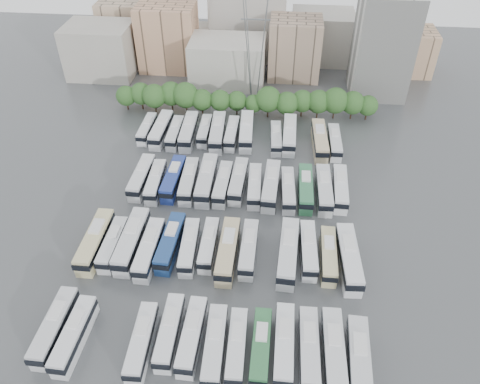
# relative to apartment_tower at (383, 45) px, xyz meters

# --- Properties ---
(ground) EXTENTS (220.00, 220.00, 0.00)m
(ground) POSITION_rel_apartment_tower_xyz_m (-34.00, -58.00, -13.00)
(ground) COLOR #424447
(ground) RESTS_ON ground
(tree_line) EXTENTS (64.55, 7.50, 8.08)m
(tree_line) POSITION_rel_apartment_tower_xyz_m (-33.91, -15.87, -8.63)
(tree_line) COLOR black
(tree_line) RESTS_ON ground
(city_buildings) EXTENTS (102.00, 35.00, 20.00)m
(city_buildings) POSITION_rel_apartment_tower_xyz_m (-41.46, 13.86, -5.13)
(city_buildings) COLOR #9E998E
(city_buildings) RESTS_ON ground
(apartment_tower) EXTENTS (14.00, 14.00, 26.00)m
(apartment_tower) POSITION_rel_apartment_tower_xyz_m (0.00, 0.00, 0.00)
(apartment_tower) COLOR silver
(apartment_tower) RESTS_ON ground
(electricity_pylon) EXTENTS (9.00, 6.91, 33.83)m
(electricity_pylon) POSITION_rel_apartment_tower_xyz_m (-32.00, -8.00, 5.66)
(electricity_pylon) COLOR slate
(electricity_pylon) RESTS_ON ground
(bus_r0_s0) EXTENTS (2.92, 12.31, 3.85)m
(bus_r0_s0) POSITION_rel_apartment_tower_xyz_m (-55.37, -81.40, -11.11)
(bus_r0_s0) COLOR silver
(bus_r0_s0) RESTS_ON ground
(bus_r0_s1) EXTENTS (3.02, 11.94, 3.72)m
(bus_r0_s1) POSITION_rel_apartment_tower_xyz_m (-52.14, -82.45, -11.17)
(bus_r0_s1) COLOR silver
(bus_r0_s1) RESTS_ON ground
(bus_r0_s4) EXTENTS (2.85, 11.67, 3.64)m
(bus_r0_s4) POSITION_rel_apartment_tower_xyz_m (-42.38, -82.56, -11.21)
(bus_r0_s4) COLOR silver
(bus_r0_s4) RESTS_ON ground
(bus_r0_s5) EXTENTS (2.61, 11.53, 3.61)m
(bus_r0_s5) POSITION_rel_apartment_tower_xyz_m (-38.86, -80.60, -11.23)
(bus_r0_s5) COLOR silver
(bus_r0_s5) RESTS_ON ground
(bus_r0_s6) EXTENTS (2.83, 11.78, 3.68)m
(bus_r0_s6) POSITION_rel_apartment_tower_xyz_m (-35.59, -80.96, -11.19)
(bus_r0_s6) COLOR white
(bus_r0_s6) RESTS_ON ground
(bus_r0_s7) EXTENTS (2.93, 12.03, 3.76)m
(bus_r0_s7) POSITION_rel_apartment_tower_xyz_m (-32.16, -82.25, -11.16)
(bus_r0_s7) COLOR silver
(bus_r0_s7) RESTS_ON ground
(bus_r0_s8) EXTENTS (2.65, 11.21, 3.50)m
(bus_r0_s8) POSITION_rel_apartment_tower_xyz_m (-29.13, -82.04, -11.28)
(bus_r0_s8) COLOR silver
(bus_r0_s8) RESTS_ON ground
(bus_r0_s9) EXTENTS (2.61, 11.39, 3.57)m
(bus_r0_s9) POSITION_rel_apartment_tower_xyz_m (-25.82, -81.87, -11.25)
(bus_r0_s9) COLOR #2E6D3E
(bus_r0_s9) RESTS_ON ground
(bus_r0_s10) EXTENTS (2.73, 12.17, 3.81)m
(bus_r0_s10) POSITION_rel_apartment_tower_xyz_m (-22.64, -81.24, -11.13)
(bus_r0_s10) COLOR silver
(bus_r0_s10) RESTS_ON ground
(bus_r0_s11) EXTENTS (2.77, 12.06, 3.77)m
(bus_r0_s11) POSITION_rel_apartment_tower_xyz_m (-19.22, -81.49, -11.15)
(bus_r0_s11) COLOR silver
(bus_r0_s11) RESTS_ON ground
(bus_r0_s12) EXTENTS (2.92, 12.82, 4.01)m
(bus_r0_s12) POSITION_rel_apartment_tower_xyz_m (-15.90, -81.86, -11.03)
(bus_r0_s12) COLOR silver
(bus_r0_s12) RESTS_ON ground
(bus_r0_s13) EXTENTS (3.37, 12.97, 4.03)m
(bus_r0_s13) POSITION_rel_apartment_tower_xyz_m (-12.63, -82.97, -11.02)
(bus_r0_s13) COLOR silver
(bus_r0_s13) RESTS_ON ground
(bus_r1_s0) EXTENTS (2.96, 13.35, 4.18)m
(bus_r1_s0) POSITION_rel_apartment_tower_xyz_m (-55.23, -64.32, -10.95)
(bus_r1_s0) COLOR beige
(bus_r1_s0) RESTS_ON ground
(bus_r1_s1) EXTENTS (2.58, 11.27, 3.53)m
(bus_r1_s1) POSITION_rel_apartment_tower_xyz_m (-52.17, -64.45, -11.27)
(bus_r1_s1) COLOR silver
(bus_r1_s1) RESTS_ON ground
(bus_r1_s2) EXTENTS (3.27, 13.75, 4.30)m
(bus_r1_s2) POSITION_rel_apartment_tower_xyz_m (-49.04, -63.69, -10.89)
(bus_r1_s2) COLOR silver
(bus_r1_s2) RESTS_ON ground
(bus_r1_s3) EXTENTS (2.92, 12.52, 3.92)m
(bus_r1_s3) POSITION_rel_apartment_tower_xyz_m (-45.62, -65.19, -11.08)
(bus_r1_s3) COLOR silver
(bus_r1_s3) RESTS_ON ground
(bus_r1_s4) EXTENTS (3.27, 12.50, 3.89)m
(bus_r1_s4) POSITION_rel_apartment_tower_xyz_m (-42.41, -63.32, -11.09)
(bus_r1_s4) COLOR navy
(bus_r1_s4) RESTS_ON ground
(bus_r1_s5) EXTENTS (3.04, 11.59, 3.60)m
(bus_r1_s5) POSITION_rel_apartment_tower_xyz_m (-39.07, -63.85, -11.23)
(bus_r1_s5) COLOR silver
(bus_r1_s5) RESTS_ON ground
(bus_r1_s6) EXTENTS (2.44, 11.06, 3.47)m
(bus_r1_s6) POSITION_rel_apartment_tower_xyz_m (-35.87, -62.97, -11.30)
(bus_r1_s6) COLOR silver
(bus_r1_s6) RESTS_ON ground
(bus_r1_s7) EXTENTS (3.04, 13.25, 4.15)m
(bus_r1_s7) POSITION_rel_apartment_tower_xyz_m (-32.40, -64.36, -10.96)
(bus_r1_s7) COLOR #C3B186
(bus_r1_s7) RESTS_ON ground
(bus_r1_s8) EXTENTS (2.69, 11.81, 3.70)m
(bus_r1_s8) POSITION_rel_apartment_tower_xyz_m (-28.98, -63.41, -11.18)
(bus_r1_s8) COLOR silver
(bus_r1_s8) RESTS_ON ground
(bus_r1_s10) EXTENTS (3.66, 13.81, 4.29)m
(bus_r1_s10) POSITION_rel_apartment_tower_xyz_m (-22.36, -63.91, -10.89)
(bus_r1_s10) COLOR silver
(bus_r1_s10) RESTS_ON ground
(bus_r1_s11) EXTENTS (2.96, 11.82, 3.68)m
(bus_r1_s11) POSITION_rel_apartment_tower_xyz_m (-18.94, -62.68, -11.19)
(bus_r1_s11) COLOR white
(bus_r1_s11) RESTS_ON ground
(bus_r1_s12) EXTENTS (2.65, 11.44, 3.58)m
(bus_r1_s12) POSITION_rel_apartment_tower_xyz_m (-15.64, -63.63, -11.24)
(bus_r1_s12) COLOR #C9BF8A
(bus_r1_s12) RESTS_ON ground
(bus_r1_s13) EXTENTS (3.64, 13.65, 4.24)m
(bus_r1_s13) POSITION_rel_apartment_tower_xyz_m (-12.38, -64.25, -10.92)
(bus_r1_s13) COLOR silver
(bus_r1_s13) RESTS_ON ground
(bus_r2_s1) EXTENTS (3.00, 12.33, 3.85)m
(bus_r2_s1) POSITION_rel_apartment_tower_xyz_m (-52.06, -45.70, -11.11)
(bus_r2_s1) COLOR silver
(bus_r2_s1) RESTS_ON ground
(bus_r2_s2) EXTENTS (2.95, 11.68, 3.64)m
(bus_r2_s2) POSITION_rel_apartment_tower_xyz_m (-48.95, -46.77, -11.21)
(bus_r2_s2) COLOR silver
(bus_r2_s2) RESTS_ON ground
(bus_r2_s3) EXTENTS (3.18, 12.46, 3.88)m
(bus_r2_s3) POSITION_rel_apartment_tower_xyz_m (-45.55, -45.65, -11.09)
(bus_r2_s3) COLOR navy
(bus_r2_s3) RESTS_ON ground
(bus_r2_s4) EXTENTS (2.99, 12.31, 3.84)m
(bus_r2_s4) POSITION_rel_apartment_tower_xyz_m (-42.35, -46.05, -11.11)
(bus_r2_s4) COLOR silver
(bus_r2_s4) RESTS_ON ground
(bus_r2_s5) EXTENTS (3.03, 13.70, 4.30)m
(bus_r2_s5) POSITION_rel_apartment_tower_xyz_m (-38.84, -45.60, -10.89)
(bus_r2_s5) COLOR silver
(bus_r2_s5) RESTS_ON ground
(bus_r2_s6) EXTENTS (2.95, 11.89, 3.71)m
(bus_r2_s6) POSITION_rel_apartment_tower_xyz_m (-35.50, -46.29, -11.18)
(bus_r2_s6) COLOR silver
(bus_r2_s6) RESTS_ON ground
(bus_r2_s7) EXTENTS (3.15, 12.28, 3.82)m
(bus_r2_s7) POSITION_rel_apartment_tower_xyz_m (-32.52, -45.07, -11.12)
(bus_r2_s7) COLOR silver
(bus_r2_s7) RESTS_ON ground
(bus_r2_s8) EXTENTS (2.88, 11.56, 3.60)m
(bus_r2_s8) POSITION_rel_apartment_tower_xyz_m (-29.18, -46.25, -11.23)
(bus_r2_s8) COLOR silver
(bus_r2_s8) RESTS_ON ground
(bus_r2_s9) EXTENTS (3.41, 13.21, 4.11)m
(bus_r2_s9) POSITION_rel_apartment_tower_xyz_m (-25.98, -46.10, -10.98)
(bus_r2_s9) COLOR silver
(bus_r2_s9) RESTS_ON ground
(bus_r2_s10) EXTENTS (3.09, 11.67, 3.63)m
(bus_r2_s10) POSITION_rel_apartment_tower_xyz_m (-22.62, -46.88, -11.22)
(bus_r2_s10) COLOR silver
(bus_r2_s10) RESTS_ON ground
(bus_r2_s11) EXTENTS (2.79, 12.42, 3.89)m
(bus_r2_s11) POSITION_rel_apartment_tower_xyz_m (-19.21, -46.26, -11.09)
(bus_r2_s11) COLOR #317249
(bus_r2_s11) RESTS_ON ground
(bus_r2_s12) EXTENTS (3.01, 12.77, 3.99)m
(bus_r2_s12) POSITION_rel_apartment_tower_xyz_m (-15.65, -46.31, -11.04)
(bus_r2_s12) COLOR silver
(bus_r2_s12) RESTS_ON ground
(bus_r2_s13) EXTENTS (3.06, 12.27, 3.82)m
(bus_r2_s13) POSITION_rel_apartment_tower_xyz_m (-12.46, -45.59, -11.12)
(bus_r2_s13) COLOR silver
(bus_r2_s13) RESTS_ON ground
(bus_r3_s0) EXTENTS (2.54, 10.82, 3.38)m
(bus_r3_s0) POSITION_rel_apartment_tower_xyz_m (-55.63, -27.20, -11.34)
(bus_r3_s0) COLOR silver
(bus_r3_s0) RESTS_ON ground
(bus_r3_s1) EXTENTS (3.28, 12.94, 4.03)m
(bus_r3_s1) POSITION_rel_apartment_tower_xyz_m (-52.15, -27.67, -11.02)
(bus_r3_s1) COLOR silver
(bus_r3_s1) RESTS_ON ground
(bus_r3_s2) EXTENTS (2.50, 11.27, 3.53)m
(bus_r3_s2) POSITION_rel_apartment_tower_xyz_m (-48.76, -28.46, -11.27)
(bus_r3_s2) COLOR silver
(bus_r3_s2) RESTS_ON ground
(bus_r3_s3) EXTENTS (3.14, 13.10, 4.09)m
(bus_r3_s3) POSITION_rel_apartment_tower_xyz_m (-45.67, -27.83, -10.99)
(bus_r3_s3) COLOR silver
(bus_r3_s3) RESTS_ON ground
(bus_r3_s4) EXTENTS (2.51, 10.82, 3.38)m
(bus_r3_s4) POSITION_rel_apartment_tower_xyz_m (-42.13, -26.75, -11.34)
(bus_r3_s4) COLOR silver
(bus_r3_s4) RESTS_ON ground
(bus_r3_s5) EXTENTS (3.52, 13.57, 4.22)m
(bus_r3_s5) POSITION_rel_apartment_tower_xyz_m (-38.99, -27.71, -10.93)
(bus_r3_s5) COLOR silver
(bus_r3_s5) RESTS_ON ground
(bus_r3_s6) EXTENTS (2.61, 11.44, 3.58)m
(bus_r3_s6) POSITION_rel_apartment_tower_xyz_m (-35.74, -27.49, -11.24)
(bus_r3_s6) COLOR silver
(bus_r3_s6) RESTS_ON ground
(bus_r3_s7) EXTENTS (3.50, 13.54, 4.21)m
(bus_r3_s7) POSITION_rel_apartment_tower_xyz_m (-32.45, -26.63, -10.93)
(bus_r3_s7) COLOR white
(bus_r3_s7) RESTS_ON ground
(bus_r3_s9) EXTENTS (2.94, 11.05, 3.43)m
(bus_r3_s9) POSITION_rel_apartment_tower_xyz_m (-25.59, -28.41, -11.31)
(bus_r3_s9) COLOR silver
(bus_r3_s9) RESTS_ON ground
(bus_r3_s10) EXTENTS (3.07, 13.37, 4.18)m
(bus_r3_s10) POSITION_rel_apartment_tower_xyz_m (-22.59, -27.20, -10.95)
(bus_r3_s10) COLOR silver
(bus_r3_s10) RESTS_ON ground
(bus_r3_s12) EXTENTS (3.50, 13.49, 4.20)m
(bus_r3_s12) POSITION_rel_apartment_tower_xyz_m (-15.83, -28.92, -10.94)
(bus_r3_s12) COLOR #CCB78C
(bus_r3_s12) RESTS_ON ground
(bus_r3_s13) EXTENTS (2.69, 11.54, 3.61)m
(bus_r3_s13) POSITION_rel_apartment_tower_xyz_m (-12.50, -28.93, -11.23)
(bus_r3_s13) COLOR silver
(bus_r3_s13) RESTS_ON ground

